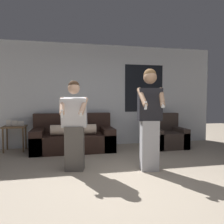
% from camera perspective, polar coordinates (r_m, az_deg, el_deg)
% --- Properties ---
extents(ground_plane, '(14.00, 14.00, 0.00)m').
position_cam_1_polar(ground_plane, '(3.23, 6.15, -19.40)').
color(ground_plane, tan).
extents(wall_back, '(6.46, 0.07, 2.70)m').
position_cam_1_polar(wall_back, '(5.93, -2.81, 4.39)').
color(wall_back, silver).
rests_on(wall_back, ground_plane).
extents(couch, '(1.92, 0.93, 0.89)m').
position_cam_1_polar(couch, '(5.45, -10.05, -6.64)').
color(couch, black).
rests_on(couch, ground_plane).
extents(armchair, '(0.88, 0.80, 0.87)m').
position_cam_1_polar(armchair, '(5.91, 13.87, -6.10)').
color(armchair, '#332823').
rests_on(armchair, ground_plane).
extents(side_table, '(0.52, 0.44, 0.76)m').
position_cam_1_polar(side_table, '(5.75, -24.08, -4.20)').
color(side_table, brown).
rests_on(side_table, ground_plane).
extents(person_left, '(0.49, 0.54, 1.57)m').
position_cam_1_polar(person_left, '(3.85, -9.83, -3.60)').
color(person_left, '#56514C').
rests_on(person_left, ground_plane).
extents(person_right, '(0.46, 0.50, 1.77)m').
position_cam_1_polar(person_right, '(3.86, 9.82, -1.57)').
color(person_right, '#B2B2B7').
rests_on(person_right, ground_plane).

